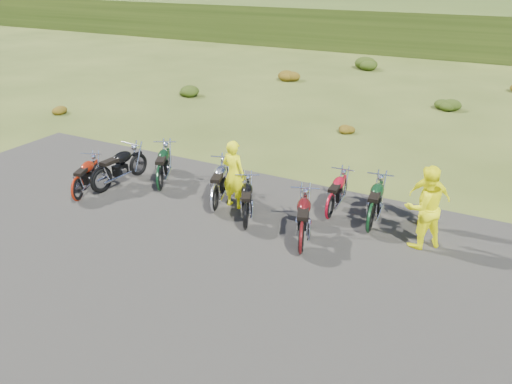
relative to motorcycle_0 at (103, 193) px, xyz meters
The scene contains 20 objects.
ground 4.64m from the motorcycle_0, ahead, with size 300.00×300.00×0.00m, color #384717.
gravel_pad 5.31m from the motorcycle_0, 30.17° to the right, with size 20.00×12.00×0.04m, color black.
hill_slope 49.55m from the motorcycle_0, 84.69° to the left, with size 300.00×46.00×3.00m, color #2E4316, non-canonical shape.
shrub_0 9.13m from the motorcycle_0, 144.27° to the left, with size 0.77×0.77×0.45m, color brown.
shrub_1 11.55m from the motorcycle_0, 112.99° to the left, with size 1.03×1.03×0.61m, color #1C350D.
shrub_2 16.02m from the motorcycle_0, 95.78° to the left, with size 1.30×1.30×0.77m, color brown.
shrub_3 21.28m from the motorcycle_0, 86.53° to the left, with size 1.56×1.56×0.92m, color #1C350D.
shrub_4 9.51m from the motorcycle_0, 63.86° to the left, with size 0.77×0.77×0.45m, color brown.
shrub_5 15.55m from the motorcycle_0, 62.87° to the left, with size 1.03×1.03×0.61m, color #1C350D.
motorcycle_0 is the anchor object (origin of this frame).
motorcycle_1 0.73m from the motorcycle_0, 105.43° to the right, with size 1.90×0.63×0.99m, color maroon, non-canonical shape.
motorcycle_2 1.61m from the motorcycle_0, 32.91° to the left, with size 2.08×0.69×1.09m, color black, non-canonical shape.
motorcycle_3 3.44m from the motorcycle_0, ahead, with size 2.10×0.70×1.10m, color #B9B8BD, non-canonical shape.
motorcycle_4 6.21m from the motorcycle_0, ahead, with size 2.09×0.70×1.10m, color #480C0D, non-canonical shape.
motorcycle_5 4.57m from the motorcycle_0, ahead, with size 1.91×0.64×1.00m, color black, non-canonical shape.
motorcycle_6 6.35m from the motorcycle_0, 13.57° to the left, with size 1.88×0.63×0.99m, color maroon, non-canonical shape.
motorcycle_7 7.38m from the motorcycle_0, ahead, with size 2.06×0.69×1.08m, color black, non-canonical shape.
person_middle 3.94m from the motorcycle_0, 14.77° to the left, with size 0.66×0.44×1.82m, color #F7F70D.
person_right_a 8.59m from the motorcycle_0, ahead, with size 0.93×0.73×1.92m, color #F7F70D.
person_right_b 8.72m from the motorcycle_0, 14.63° to the left, with size 0.93×0.39×1.58m, color #F7F70D.
Camera 1 is at (5.19, -8.58, 5.86)m, focal length 35.00 mm.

